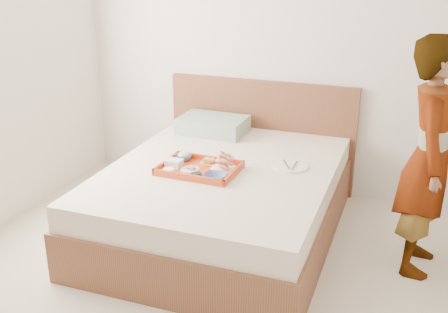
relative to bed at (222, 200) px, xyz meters
name	(u,v)px	position (x,y,z in m)	size (l,w,h in m)	color
wall_back	(279,39)	(0.12, 1.00, 1.04)	(3.50, 0.01, 2.60)	silver
bed	(222,200)	(0.00, 0.00, 0.00)	(1.65, 2.00, 0.53)	brown
headboard	(261,134)	(0.00, 0.97, 0.21)	(1.65, 0.06, 0.95)	brown
pillow	(213,125)	(-0.35, 0.70, 0.33)	(0.55, 0.38, 0.13)	#8FA792
tray	(199,168)	(-0.12, -0.14, 0.29)	(0.54, 0.39, 0.05)	red
prawn_plate	(224,169)	(0.04, -0.08, 0.29)	(0.19, 0.19, 0.01)	white
navy_bowl_big	(215,177)	(0.05, -0.26, 0.30)	(0.15, 0.15, 0.04)	navy
sauce_dish	(196,176)	(-0.08, -0.28, 0.29)	(0.08, 0.08, 0.03)	black
meat_plate	(190,169)	(-0.18, -0.17, 0.28)	(0.13, 0.13, 0.01)	white
bread_plate	(209,163)	(-0.10, -0.01, 0.28)	(0.13, 0.13, 0.01)	orange
salad_bowl	(184,158)	(-0.30, -0.01, 0.30)	(0.12, 0.12, 0.04)	navy
plastic_tub	(174,163)	(-0.31, -0.14, 0.30)	(0.11, 0.09, 0.05)	silver
cheese_round	(169,171)	(-0.30, -0.26, 0.29)	(0.08, 0.08, 0.03)	white
dinner_plate	(290,166)	(0.46, 0.16, 0.27)	(0.25, 0.25, 0.01)	white
person	(430,158)	(1.37, 0.03, 0.50)	(0.56, 0.37, 1.53)	silver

